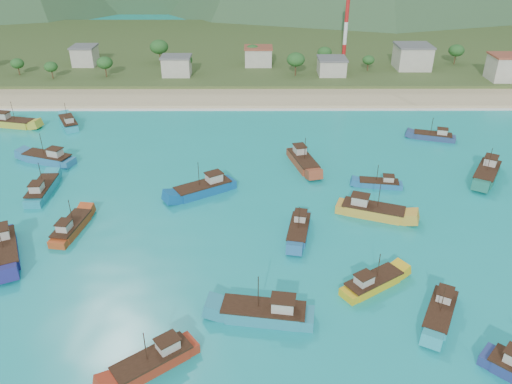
{
  "coord_description": "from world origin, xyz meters",
  "views": [
    {
      "loc": [
        -0.74,
        -57.96,
        44.7
      ],
      "look_at": [
        -0.55,
        18.0,
        3.0
      ],
      "focal_mm": 35.0,
      "sensor_mm": 36.0,
      "label": 1
    }
  ],
  "objects_px": {
    "boat_13": "(154,362)",
    "boat_30": "(42,190)",
    "boat_24": "(299,230)",
    "boat_5": "(265,313)",
    "boat_14": "(379,184)",
    "boat_3": "(13,123)",
    "boat_1": "(372,284)",
    "boat_19": "(433,137)",
    "boat_21": "(48,159)",
    "boat_6": "(487,173)",
    "boat_31": "(440,313)",
    "boat_15": "(204,189)",
    "boat_20": "(303,162)",
    "boat_8": "(69,123)",
    "boat_10": "(4,250)",
    "boat_9": "(71,228)",
    "boat_23": "(372,211)"
  },
  "relations": [
    {
      "from": "boat_13",
      "to": "boat_30",
      "type": "bearing_deg",
      "value": -3.24
    },
    {
      "from": "boat_13",
      "to": "boat_24",
      "type": "xyz_separation_m",
      "value": [
        18.48,
        27.22,
        -0.03
      ]
    },
    {
      "from": "boat_5",
      "to": "boat_14",
      "type": "relative_size",
      "value": 1.45
    },
    {
      "from": "boat_3",
      "to": "boat_14",
      "type": "xyz_separation_m",
      "value": [
        83.03,
        -31.56,
        -0.34
      ]
    },
    {
      "from": "boat_1",
      "to": "boat_13",
      "type": "distance_m",
      "value": 30.85
    },
    {
      "from": "boat_19",
      "to": "boat_21",
      "type": "height_order",
      "value": "boat_21"
    },
    {
      "from": "boat_6",
      "to": "boat_31",
      "type": "xyz_separation_m",
      "value": [
        -21.91,
        -39.08,
        -0.23
      ]
    },
    {
      "from": "boat_15",
      "to": "boat_21",
      "type": "bearing_deg",
      "value": 36.19
    },
    {
      "from": "boat_5",
      "to": "boat_15",
      "type": "distance_m",
      "value": 34.89
    },
    {
      "from": "boat_15",
      "to": "boat_21",
      "type": "height_order",
      "value": "boat_15"
    },
    {
      "from": "boat_13",
      "to": "boat_20",
      "type": "distance_m",
      "value": 56.83
    },
    {
      "from": "boat_3",
      "to": "boat_15",
      "type": "xyz_separation_m",
      "value": [
        49.94,
        -34.13,
        0.04
      ]
    },
    {
      "from": "boat_30",
      "to": "boat_13",
      "type": "bearing_deg",
      "value": -57.27
    },
    {
      "from": "boat_13",
      "to": "boat_15",
      "type": "distance_m",
      "value": 40.9
    },
    {
      "from": "boat_13",
      "to": "boat_30",
      "type": "distance_m",
      "value": 49.24
    },
    {
      "from": "boat_3",
      "to": "boat_30",
      "type": "distance_m",
      "value": 39.8
    },
    {
      "from": "boat_8",
      "to": "boat_30",
      "type": "bearing_deg",
      "value": -107.62
    },
    {
      "from": "boat_10",
      "to": "boat_30",
      "type": "xyz_separation_m",
      "value": [
        -1.46,
        19.12,
        -0.14
      ]
    },
    {
      "from": "boat_19",
      "to": "boat_30",
      "type": "distance_m",
      "value": 84.48
    },
    {
      "from": "boat_20",
      "to": "boat_31",
      "type": "relative_size",
      "value": 1.21
    },
    {
      "from": "boat_10",
      "to": "boat_14",
      "type": "distance_m",
      "value": 65.26
    },
    {
      "from": "boat_10",
      "to": "boat_19",
      "type": "distance_m",
      "value": 90.89
    },
    {
      "from": "boat_9",
      "to": "boat_10",
      "type": "height_order",
      "value": "boat_10"
    },
    {
      "from": "boat_13",
      "to": "boat_21",
      "type": "relative_size",
      "value": 0.83
    },
    {
      "from": "boat_5",
      "to": "boat_13",
      "type": "xyz_separation_m",
      "value": [
        -12.74,
        -7.65,
        -0.19
      ]
    },
    {
      "from": "boat_8",
      "to": "boat_19",
      "type": "bearing_deg",
      "value": -33.92
    },
    {
      "from": "boat_19",
      "to": "boat_23",
      "type": "xyz_separation_m",
      "value": [
        -21.22,
        -33.68,
        0.24
      ]
    },
    {
      "from": "boat_19",
      "to": "boat_24",
      "type": "xyz_separation_m",
      "value": [
        -34.12,
        -39.29,
        0.05
      ]
    },
    {
      "from": "boat_1",
      "to": "boat_30",
      "type": "xyz_separation_m",
      "value": [
        -55.41,
        26.84,
        0.12
      ]
    },
    {
      "from": "boat_9",
      "to": "boat_13",
      "type": "bearing_deg",
      "value": -48.22
    },
    {
      "from": "boat_8",
      "to": "boat_23",
      "type": "xyz_separation_m",
      "value": [
        65.67,
        -42.36,
        0.15
      ]
    },
    {
      "from": "boat_8",
      "to": "boat_30",
      "type": "xyz_separation_m",
      "value": [
        6.47,
        -34.55,
        0.06
      ]
    },
    {
      "from": "boat_3",
      "to": "boat_8",
      "type": "relative_size",
      "value": 1.14
    },
    {
      "from": "boat_10",
      "to": "boat_31",
      "type": "xyz_separation_m",
      "value": [
        61.39,
        -13.5,
        -0.24
      ]
    },
    {
      "from": "boat_19",
      "to": "boat_21",
      "type": "bearing_deg",
      "value": 115.85
    },
    {
      "from": "boat_10",
      "to": "boat_20",
      "type": "bearing_deg",
      "value": -173.2
    },
    {
      "from": "boat_6",
      "to": "boat_31",
      "type": "bearing_deg",
      "value": 92.49
    },
    {
      "from": "boat_13",
      "to": "boat_5",
      "type": "bearing_deg",
      "value": -96.63
    },
    {
      "from": "boat_6",
      "to": "boat_15",
      "type": "bearing_deg",
      "value": 38.25
    },
    {
      "from": "boat_14",
      "to": "boat_31",
      "type": "height_order",
      "value": "boat_31"
    },
    {
      "from": "boat_3",
      "to": "boat_20",
      "type": "xyz_separation_m",
      "value": [
        69.21,
        -22.29,
        0.02
      ]
    },
    {
      "from": "boat_24",
      "to": "boat_20",
      "type": "bearing_deg",
      "value": -85.18
    },
    {
      "from": "boat_14",
      "to": "boat_21",
      "type": "xyz_separation_m",
      "value": [
        -66.73,
        10.82,
        0.34
      ]
    },
    {
      "from": "boat_14",
      "to": "boat_15",
      "type": "relative_size",
      "value": 0.72
    },
    {
      "from": "boat_8",
      "to": "boat_13",
      "type": "relative_size",
      "value": 1.06
    },
    {
      "from": "boat_21",
      "to": "boat_14",
      "type": "bearing_deg",
      "value": -79.33
    },
    {
      "from": "boat_10",
      "to": "boat_30",
      "type": "distance_m",
      "value": 19.18
    },
    {
      "from": "boat_3",
      "to": "boat_21",
      "type": "xyz_separation_m",
      "value": [
        16.3,
        -20.73,
        0.0
      ]
    },
    {
      "from": "boat_20",
      "to": "boat_30",
      "type": "height_order",
      "value": "boat_20"
    },
    {
      "from": "boat_8",
      "to": "boat_15",
      "type": "relative_size",
      "value": 0.88
    }
  ]
}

